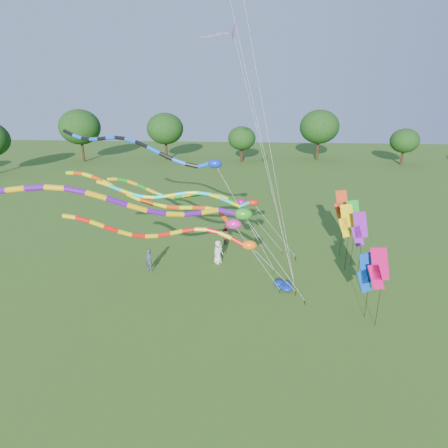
# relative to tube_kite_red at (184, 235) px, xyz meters

# --- Properties ---
(ground) EXTENTS (160.00, 160.00, 0.00)m
(ground) POSITION_rel_tube_kite_red_xyz_m (4.37, -2.55, -4.07)
(ground) COLOR #2D5817
(ground) RESTS_ON ground
(tree_ring) EXTENTS (118.96, 119.51, 9.69)m
(tree_ring) POSITION_rel_tube_kite_red_xyz_m (4.85, 0.96, 1.30)
(tree_ring) COLOR #382314
(tree_ring) RESTS_ON ground
(tube_kite_red) EXTENTS (13.39, 1.92, 6.12)m
(tube_kite_red) POSITION_rel_tube_kite_red_xyz_m (0.00, 0.00, 0.00)
(tube_kite_red) COLOR black
(tube_kite_red) RESTS_ON ground
(tube_kite_orange) EXTENTS (15.82, 5.93, 7.21)m
(tube_kite_orange) POSITION_rel_tube_kite_red_xyz_m (-2.02, 3.71, 0.95)
(tube_kite_orange) COLOR black
(tube_kite_orange) RESTS_ON ground
(tube_kite_purple) EXTENTS (16.81, 3.44, 8.58)m
(tube_kite_purple) POSITION_rel_tube_kite_red_xyz_m (-1.43, -2.48, 2.59)
(tube_kite_purple) COLOR black
(tube_kite_purple) RESTS_ON ground
(tube_kite_blue) EXTENTS (16.33, 5.03, 9.92)m
(tube_kite_blue) POSITION_rel_tube_kite_red_xyz_m (-3.27, 5.85, 4.11)
(tube_kite_blue) COLOR black
(tube_kite_blue) RESTS_ON ground
(tube_kite_cyan) EXTENTS (13.29, 3.31, 7.21)m
(tube_kite_cyan) POSITION_rel_tube_kite_red_xyz_m (0.26, 3.81, 1.29)
(tube_kite_cyan) COLOR black
(tube_kite_cyan) RESTS_ON ground
(tube_kite_green) EXTENTS (12.78, 1.68, 6.82)m
(tube_kite_green) POSITION_rel_tube_kite_red_xyz_m (-0.30, 6.12, 0.82)
(tube_kite_green) COLOR black
(tube_kite_green) RESTS_ON ground
(delta_kite_high_c) EXTENTS (6.74, 6.69, 17.39)m
(delta_kite_high_c) POSITION_rel_tube_kite_red_xyz_m (2.40, 7.40, 11.92)
(delta_kite_high_c) COLOR black
(delta_kite_high_c) RESTS_ON ground
(banner_pole_red) EXTENTS (1.09, 0.56, 5.35)m
(banner_pole_red) POSITION_rel_tube_kite_red_xyz_m (10.68, 6.92, 0.00)
(banner_pole_red) COLOR black
(banner_pole_red) RESTS_ON ground
(banner_pole_orange) EXTENTS (1.13, 0.42, 4.96)m
(banner_pole_orange) POSITION_rel_tube_kite_red_xyz_m (10.55, 4.54, -0.38)
(banner_pole_orange) COLOR black
(banner_pole_orange) RESTS_ON ground
(banner_pole_violet) EXTENTS (1.16, 0.24, 4.81)m
(banner_pole_violet) POSITION_rel_tube_kite_red_xyz_m (11.13, 3.32, -0.53)
(banner_pole_violet) COLOR black
(banner_pole_violet) RESTS_ON ground
(banner_pole_green) EXTENTS (1.14, 0.40, 5.04)m
(banner_pole_green) POSITION_rel_tube_kite_red_xyz_m (11.15, 5.33, -0.30)
(banner_pole_green) COLOR black
(banner_pole_green) RESTS_ON ground
(banner_pole_magenta_b) EXTENTS (1.09, 0.55, 4.70)m
(banner_pole_magenta_b) POSITION_rel_tube_kite_red_xyz_m (10.66, -2.37, -0.64)
(banner_pole_magenta_b) COLOR black
(banner_pole_magenta_b) RESTS_ON ground
(banner_pole_blue_a) EXTENTS (1.16, 0.26, 4.09)m
(banner_pole_blue_a) POSITION_rel_tube_kite_red_xyz_m (10.30, -1.66, -1.24)
(banner_pole_blue_a) COLOR black
(banner_pole_blue_a) RESTS_ON ground
(blue_nylon_heap) EXTENTS (1.13, 1.30, 0.43)m
(blue_nylon_heap) POSITION_rel_tube_kite_red_xyz_m (5.97, 1.41, -3.88)
(blue_nylon_heap) COLOR #0B2698
(blue_nylon_heap) RESTS_ON ground
(person_a) EXTENTS (0.98, 1.04, 1.79)m
(person_a) POSITION_rel_tube_kite_red_xyz_m (1.56, 4.90, -3.18)
(person_a) COLOR beige
(person_a) RESTS_ON ground
(person_b) EXTENTS (0.74, 0.70, 1.69)m
(person_b) POSITION_rel_tube_kite_red_xyz_m (-3.20, 3.09, -3.23)
(person_b) COLOR #383F4E
(person_b) RESTS_ON ground
(person_c) EXTENTS (0.71, 0.86, 1.60)m
(person_c) POSITION_rel_tube_kite_red_xyz_m (1.88, 8.89, -3.27)
(person_c) COLOR maroon
(person_c) RESTS_ON ground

